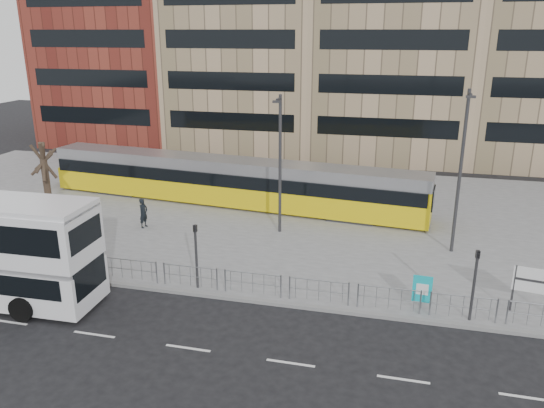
% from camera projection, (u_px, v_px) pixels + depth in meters
% --- Properties ---
extents(ground, '(120.00, 120.00, 0.00)m').
position_uv_depth(ground, '(265.00, 304.00, 23.43)').
color(ground, black).
rests_on(ground, ground).
extents(plaza, '(64.00, 24.00, 0.15)m').
position_uv_depth(plaza, '(311.00, 215.00, 34.48)').
color(plaza, slate).
rests_on(plaza, ground).
extents(kerb, '(64.00, 0.25, 0.17)m').
position_uv_depth(kerb, '(265.00, 302.00, 23.45)').
color(kerb, gray).
rests_on(kerb, ground).
extents(building_row, '(70.40, 18.40, 31.20)m').
position_uv_depth(building_row, '(370.00, 15.00, 50.67)').
color(building_row, maroon).
rests_on(building_row, ground).
extents(pedestrian_barrier, '(32.07, 0.07, 1.10)m').
position_uv_depth(pedestrian_barrier, '(312.00, 284.00, 23.13)').
color(pedestrian_barrier, '#909398').
rests_on(pedestrian_barrier, plaza).
extents(road_markings, '(62.00, 0.12, 0.01)m').
position_uv_depth(road_markings, '(264.00, 359.00, 19.51)').
color(road_markings, white).
rests_on(road_markings, ground).
extents(tram, '(26.82, 5.33, 3.15)m').
position_uv_depth(tram, '(229.00, 181.00, 36.12)').
color(tram, yellow).
rests_on(tram, plaza).
extents(station_sign, '(1.79, 0.37, 2.08)m').
position_uv_depth(station_sign, '(536.00, 283.00, 21.89)').
color(station_sign, '#2D2D30').
rests_on(station_sign, plaza).
extents(ad_panel, '(0.81, 0.12, 1.52)m').
position_uv_depth(ad_panel, '(422.00, 290.00, 22.53)').
color(ad_panel, '#2D2D30').
rests_on(ad_panel, plaza).
extents(pedestrian, '(0.55, 0.73, 1.80)m').
position_uv_depth(pedestrian, '(143.00, 213.00, 31.92)').
color(pedestrian, black).
rests_on(pedestrian, plaza).
extents(traffic_light_west, '(0.19, 0.22, 3.10)m').
position_uv_depth(traffic_light_west, '(196.00, 248.00, 24.03)').
color(traffic_light_west, '#2D2D30').
rests_on(traffic_light_west, plaza).
extents(traffic_light_east, '(0.20, 0.23, 3.10)m').
position_uv_depth(traffic_light_east, '(475.00, 276.00, 21.28)').
color(traffic_light_east, '#2D2D30').
rests_on(traffic_light_east, plaza).
extents(lamp_post_west, '(0.45, 1.04, 8.05)m').
position_uv_depth(lamp_post_west, '(280.00, 159.00, 30.10)').
color(lamp_post_west, '#2D2D30').
rests_on(lamp_post_west, plaza).
extents(lamp_post_east, '(0.45, 1.04, 8.66)m').
position_uv_depth(lamp_post_east, '(461.00, 167.00, 27.20)').
color(lamp_post_east, '#2D2D30').
rests_on(lamp_post_east, plaza).
extents(bare_tree, '(4.33, 4.33, 6.92)m').
position_uv_depth(bare_tree, '(40.00, 139.00, 33.05)').
color(bare_tree, '#32231B').
rests_on(bare_tree, plaza).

